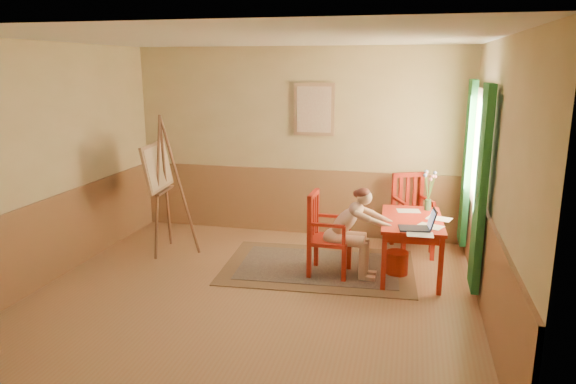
% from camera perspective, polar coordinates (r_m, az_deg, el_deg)
% --- Properties ---
extents(room, '(5.04, 4.54, 2.84)m').
position_cam_1_polar(room, '(5.76, -3.69, 2.27)').
color(room, '#A67953').
rests_on(room, ground).
extents(wainscot, '(5.00, 4.50, 1.00)m').
position_cam_1_polar(wainscot, '(6.72, -1.59, -3.97)').
color(wainscot, '#A0734E').
rests_on(wainscot, room).
extents(window, '(0.12, 2.01, 2.20)m').
position_cam_1_polar(window, '(6.65, 19.68, 2.55)').
color(window, white).
rests_on(window, room).
extents(wall_portrait, '(0.60, 0.05, 0.76)m').
position_cam_1_polar(wall_portrait, '(7.76, 2.85, 8.92)').
color(wall_portrait, tan).
rests_on(wall_portrait, room).
extents(rug, '(2.50, 1.75, 0.02)m').
position_cam_1_polar(rug, '(6.83, 3.32, -8.08)').
color(rug, '#8C7251').
rests_on(rug, room).
extents(table, '(0.77, 1.23, 0.72)m').
position_cam_1_polar(table, '(6.57, 13.26, -3.56)').
color(table, '#B22A1B').
rests_on(table, room).
extents(chair_left, '(0.49, 0.47, 1.04)m').
position_cam_1_polar(chair_left, '(6.46, 4.11, -4.58)').
color(chair_left, '#B22A1B').
rests_on(chair_left, room).
extents(chair_back, '(0.62, 0.63, 1.05)m').
position_cam_1_polar(chair_back, '(7.59, 13.21, -2.08)').
color(chair_back, '#B22A1B').
rests_on(chair_back, room).
extents(figure, '(0.84, 0.36, 1.13)m').
position_cam_1_polar(figure, '(6.36, 6.83, -3.92)').
color(figure, beige).
rests_on(figure, room).
extents(laptop, '(0.43, 0.29, 0.24)m').
position_cam_1_polar(laptop, '(6.12, 14.10, -3.53)').
color(laptop, '#1E2338').
rests_on(laptop, table).
extents(papers, '(0.69, 1.19, 0.00)m').
position_cam_1_polar(papers, '(6.42, 14.55, -3.17)').
color(papers, white).
rests_on(papers, table).
extents(vase, '(0.18, 0.26, 0.52)m').
position_cam_1_polar(vase, '(6.93, 14.99, 0.01)').
color(vase, '#3F724C').
rests_on(vase, table).
extents(wastebasket, '(0.29, 0.29, 0.29)m').
position_cam_1_polar(wastebasket, '(6.69, 11.71, -7.55)').
color(wastebasket, red).
rests_on(wastebasket, room).
extents(easel, '(0.67, 0.85, 1.90)m').
position_cam_1_polar(easel, '(7.29, -13.70, 2.11)').
color(easel, brown).
rests_on(easel, room).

